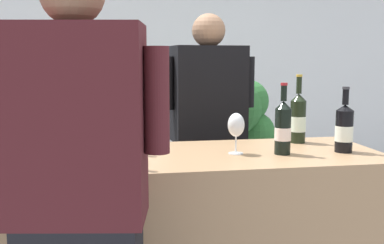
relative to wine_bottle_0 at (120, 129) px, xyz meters
name	(u,v)px	position (x,y,z in m)	size (l,w,h in m)	color
wall_back	(140,57)	(0.25, 2.52, 0.34)	(8.00, 0.10, 2.80)	silver
wine_bottle_0	(120,129)	(0.00, 0.00, 0.00)	(0.07, 0.07, 0.33)	black
wine_bottle_1	(116,139)	(-0.02, -0.28, 0.00)	(0.07, 0.07, 0.32)	black
wine_bottle_2	(283,128)	(0.74, -0.15, 0.01)	(0.08, 0.08, 0.33)	black
wine_bottle_3	(100,124)	(-0.09, 0.08, 0.01)	(0.07, 0.07, 0.36)	black
wine_bottle_4	(69,125)	(-0.24, 0.07, 0.01)	(0.08, 0.08, 0.36)	black
wine_bottle_5	(344,128)	(1.04, -0.16, 0.00)	(0.08, 0.08, 0.31)	black
wine_bottle_6	(298,118)	(0.92, 0.11, 0.01)	(0.08, 0.08, 0.36)	black
wine_glass	(236,126)	(0.53, -0.11, 0.01)	(0.08, 0.08, 0.19)	silver
ice_bucket	(73,139)	(-0.20, -0.15, -0.02)	(0.21, 0.21, 0.19)	silver
person_server	(208,153)	(0.54, 0.60, -0.26)	(0.59, 0.28, 1.65)	black
person_guest	(81,233)	(-0.14, -0.67, -0.24)	(0.58, 0.31, 1.68)	black
potted_shrub	(236,129)	(0.86, 1.09, -0.19)	(0.55, 0.56, 1.25)	brown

